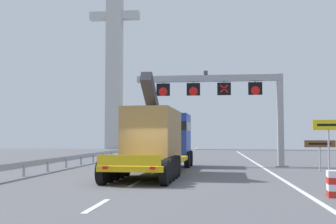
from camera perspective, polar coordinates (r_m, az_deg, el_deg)
name	(u,v)px	position (r m, az deg, el deg)	size (l,w,h in m)	color
ground	(147,184)	(18.58, -2.93, -9.74)	(112.00, 112.00, 0.00)	#5B5B60
lane_markings	(184,155)	(48.62, 2.22, -5.86)	(0.20, 75.05, 0.01)	silver
edge_line_right	(261,166)	(30.47, 12.50, -7.20)	(0.20, 63.00, 0.01)	silver
overhead_lane_gantry	(228,93)	(29.92, 8.19, 2.60)	(10.55, 0.90, 6.76)	#9EA0A5
heavy_haul_truck_yellow	(161,138)	(25.15, -0.99, -3.57)	(3.41, 14.13, 5.30)	yellow
exit_sign_yellow	(329,133)	(24.13, 21.01, -2.64)	(1.67, 0.15, 2.98)	#9EA0A5
tourist_info_sign_brown	(320,147)	(26.92, 19.96, -4.51)	(1.82, 0.15, 1.86)	#9EA0A5
guardrail_left	(87,156)	(33.47, -10.98, -5.93)	(0.13, 31.40, 0.76)	#999EA3
bridge_pylon_distant	(115,39)	(77.26, -7.29, 9.80)	(9.00, 2.00, 38.70)	#B7B7B2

